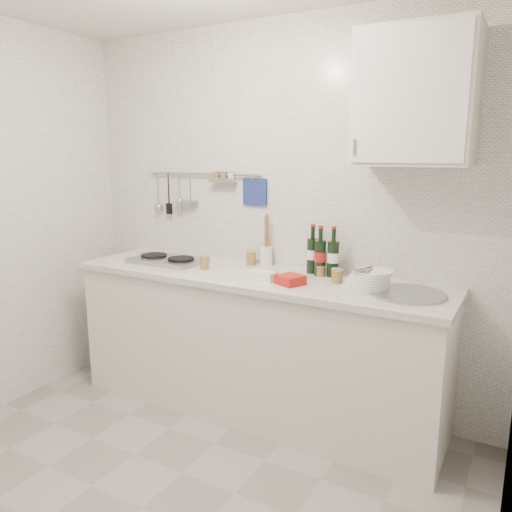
{
  "coord_description": "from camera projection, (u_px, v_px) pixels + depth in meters",
  "views": [
    {
      "loc": [
        1.51,
        -1.55,
        1.67
      ],
      "look_at": [
        0.12,
        0.9,
        1.09
      ],
      "focal_mm": 35.0,
      "sensor_mm": 36.0,
      "label": 1
    }
  ],
  "objects": [
    {
      "name": "floor",
      "position": [
        142.0,
        508.0,
        2.39
      ],
      "size": [
        3.0,
        3.0,
        0.0
      ],
      "primitive_type": "plane",
      "color": "gray",
      "rests_on": "ground"
    },
    {
      "name": "back_wall",
      "position": [
        277.0,
        217.0,
        3.33
      ],
      "size": [
        3.0,
        0.02,
        2.5
      ],
      "primitive_type": "cube",
      "color": "silver",
      "rests_on": "floor"
    },
    {
      "name": "counter",
      "position": [
        256.0,
        347.0,
        3.24
      ],
      "size": [
        2.44,
        0.64,
        0.96
      ],
      "color": "silver",
      "rests_on": "floor"
    },
    {
      "name": "wall_rail",
      "position": [
        200.0,
        187.0,
        3.55
      ],
      "size": [
        0.98,
        0.09,
        0.34
      ],
      "color": "#93969B",
      "rests_on": "back_wall"
    },
    {
      "name": "wall_cabinet",
      "position": [
        416.0,
        98.0,
        2.6
      ],
      "size": [
        0.6,
        0.38,
        0.7
      ],
      "color": "silver",
      "rests_on": "back_wall"
    },
    {
      "name": "plate_stack_hob",
      "position": [
        161.0,
        259.0,
        3.5
      ],
      "size": [
        0.28,
        0.28,
        0.02
      ],
      "rotation": [
        0.0,
        0.0,
        0.21
      ],
      "color": "#4F7DB3",
      "rests_on": "counter"
    },
    {
      "name": "plate_stack_sink",
      "position": [
        368.0,
        280.0,
        2.79
      ],
      "size": [
        0.28,
        0.26,
        0.11
      ],
      "rotation": [
        0.0,
        0.0,
        -0.23
      ],
      "color": "white",
      "rests_on": "counter"
    },
    {
      "name": "wine_bottles",
      "position": [
        322.0,
        251.0,
        3.08
      ],
      "size": [
        0.22,
        0.11,
        0.31
      ],
      "rotation": [
        0.0,
        0.0,
        -0.18
      ],
      "color": "black",
      "rests_on": "counter"
    },
    {
      "name": "butter_dish",
      "position": [
        262.0,
        276.0,
        2.98
      ],
      "size": [
        0.19,
        0.11,
        0.05
      ],
      "primitive_type": "cube",
      "rotation": [
        0.0,
        0.0,
        -0.13
      ],
      "color": "white",
      "rests_on": "counter"
    },
    {
      "name": "strawberry_punnet",
      "position": [
        291.0,
        280.0,
        2.89
      ],
      "size": [
        0.17,
        0.17,
        0.06
      ],
      "primitive_type": "cube",
      "rotation": [
        0.0,
        0.0,
        -0.4
      ],
      "color": "red",
      "rests_on": "counter"
    },
    {
      "name": "utensil_crock",
      "position": [
        266.0,
        253.0,
        3.36
      ],
      "size": [
        0.09,
        0.09,
        0.36
      ],
      "rotation": [
        0.0,
        0.0,
        0.21
      ],
      "color": "white",
      "rests_on": "counter"
    },
    {
      "name": "jar_a",
      "position": [
        251.0,
        258.0,
        3.38
      ],
      "size": [
        0.07,
        0.07,
        0.1
      ],
      "rotation": [
        0.0,
        0.0,
        -0.18
      ],
      "color": "olive",
      "rests_on": "counter"
    },
    {
      "name": "jar_b",
      "position": [
        321.0,
        271.0,
        3.08
      ],
      "size": [
        0.06,
        0.06,
        0.07
      ],
      "rotation": [
        0.0,
        0.0,
        -0.13
      ],
      "color": "olive",
      "rests_on": "counter"
    },
    {
      "name": "jar_c",
      "position": [
        337.0,
        276.0,
        2.92
      ],
      "size": [
        0.07,
        0.07,
        0.08
      ],
      "rotation": [
        0.0,
        0.0,
        -0.06
      ],
      "color": "olive",
      "rests_on": "counter"
    },
    {
      "name": "jar_d",
      "position": [
        205.0,
        262.0,
        3.26
      ],
      "size": [
        0.06,
        0.06,
        0.09
      ],
      "rotation": [
        0.0,
        0.0,
        0.23
      ],
      "color": "olive",
      "rests_on": "counter"
    }
  ]
}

